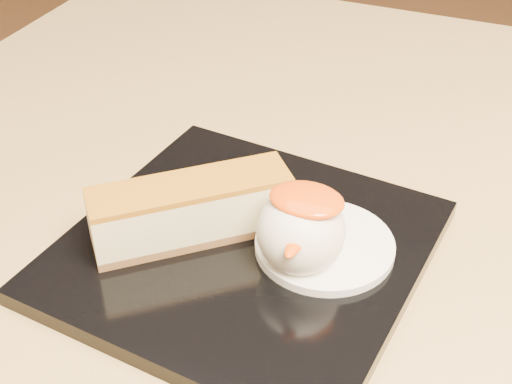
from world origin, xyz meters
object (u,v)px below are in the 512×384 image
at_px(dessert_plate, 244,250).
at_px(ice_cream_scoop, 301,231).
at_px(cheesecake, 191,210).
at_px(table, 307,363).

height_order(dessert_plate, ice_cream_scoop, ice_cream_scoop).
bearing_deg(cheesecake, table, 2.30).
bearing_deg(table, cheesecake, -136.28).
relative_size(cheesecake, ice_cream_scoop, 2.20).
xyz_separation_m(dessert_plate, cheesecake, (-0.04, -0.01, 0.03)).
height_order(table, ice_cream_scoop, ice_cream_scoop).
height_order(table, dessert_plate, dessert_plate).
relative_size(dessert_plate, ice_cream_scoop, 4.03).
relative_size(table, cheesecake, 6.67).
xyz_separation_m(table, cheesecake, (-0.07, -0.06, 0.19)).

